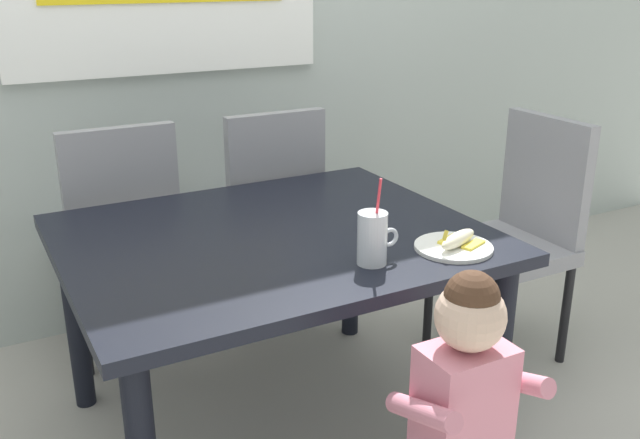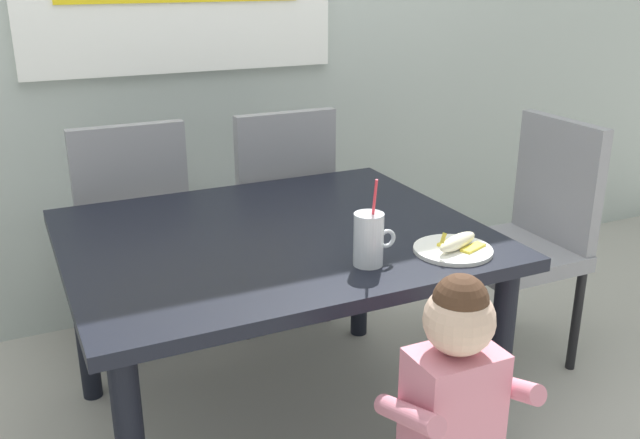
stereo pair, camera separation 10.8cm
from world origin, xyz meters
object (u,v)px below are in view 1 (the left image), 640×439
object	(u,v)px
toddler_standing	(465,389)
dining_chair_right	(266,206)
snack_plate	(453,247)
peeled_banana	(458,239)
dining_table	(274,260)
milk_cup	(373,241)
dining_chair_left	(119,228)
dining_chair_far	(519,225)

from	to	relation	value
toddler_standing	dining_chair_right	bearing A→B (deg)	84.96
snack_plate	peeled_banana	world-z (taller)	peeled_banana
dining_table	milk_cup	size ratio (longest dim) A/B	5.06
toddler_standing	snack_plate	world-z (taller)	toddler_standing
dining_table	dining_chair_right	xyz separation A→B (m)	(0.29, 0.72, -0.08)
peeled_banana	milk_cup	bearing A→B (deg)	173.46
milk_cup	dining_chair_left	bearing A→B (deg)	112.97
dining_table	milk_cup	bearing A→B (deg)	-67.38
peeled_banana	dining_chair_right	bearing A→B (deg)	96.61
milk_cup	toddler_standing	bearing A→B (deg)	-87.04
dining_chair_right	dining_chair_far	distance (m)	1.04
peeled_banana	dining_chair_left	bearing A→B (deg)	123.36
dining_chair_left	dining_chair_far	size ratio (longest dim) A/B	1.00
dining_chair_right	dining_chair_left	bearing A→B (deg)	-2.25
dining_chair_left	dining_chair_far	bearing A→B (deg)	152.98
toddler_standing	peeled_banana	xyz separation A→B (m)	(0.26, 0.37, 0.22)
dining_table	toddler_standing	xyz separation A→B (m)	(0.17, -0.74, -0.10)
dining_chair_right	dining_table	bearing A→B (deg)	67.79
dining_chair_right	peeled_banana	distance (m)	1.13
dining_chair_far	snack_plate	bearing A→B (deg)	-58.47
milk_cup	snack_plate	distance (m)	0.27
dining_chair_left	snack_plate	distance (m)	1.35
dining_chair_left	milk_cup	size ratio (longest dim) A/B	3.81
dining_chair_right	toddler_standing	size ratio (longest dim) A/B	1.15
dining_table	toddler_standing	size ratio (longest dim) A/B	1.52
toddler_standing	snack_plate	size ratio (longest dim) A/B	3.64
dining_table	dining_chair_right	size ratio (longest dim) A/B	1.33
dining_chair_left	dining_chair_right	distance (m)	0.61
dining_table	milk_cup	distance (m)	0.41
dining_table	dining_chair_left	size ratio (longest dim) A/B	1.33
dining_table	snack_plate	bearing A→B (deg)	-42.09
dining_chair_left	milk_cup	world-z (taller)	milk_cup
dining_table	dining_chair_far	xyz separation A→B (m)	(1.07, 0.03, -0.08)
dining_chair_left	peeled_banana	world-z (taller)	dining_chair_left
dining_chair_right	peeled_banana	bearing A→B (deg)	96.61
snack_plate	peeled_banana	distance (m)	0.03
dining_chair_left	peeled_banana	xyz separation A→B (m)	(0.74, -1.12, 0.20)
dining_chair_left	toddler_standing	size ratio (longest dim) A/B	1.15
toddler_standing	peeled_banana	world-z (taller)	toddler_standing
dining_table	toddler_standing	world-z (taller)	toddler_standing
dining_chair_left	dining_chair_right	world-z (taller)	same
dining_chair_right	dining_chair_far	bearing A→B (deg)	138.65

